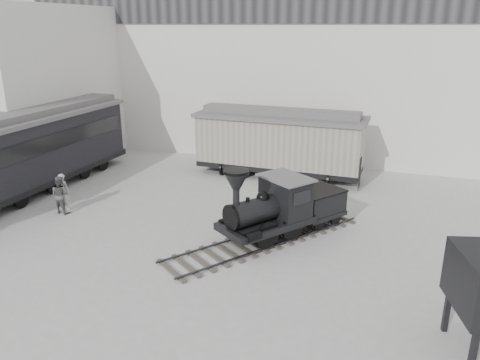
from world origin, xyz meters
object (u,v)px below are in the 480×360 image
(visitor_a, at_px, (63,192))
(visitor_b, at_px, (60,195))
(locomotive, at_px, (279,210))
(boxcar, at_px, (279,141))
(passenger_coach, at_px, (22,153))

(visitor_a, xyz_separation_m, visitor_b, (0.07, -0.28, -0.01))
(locomotive, xyz_separation_m, visitor_b, (-9.74, -0.60, -0.27))
(visitor_a, bearing_deg, visitor_b, 101.77)
(locomotive, relative_size, boxcar, 0.87)
(passenger_coach, bearing_deg, visitor_b, -23.19)
(passenger_coach, distance_m, visitor_a, 3.58)
(locomotive, height_order, visitor_a, locomotive)
(boxcar, relative_size, visitor_a, 5.35)
(locomotive, bearing_deg, visitor_b, -140.64)
(boxcar, distance_m, visitor_b, 11.45)
(boxcar, relative_size, visitor_b, 5.44)
(boxcar, bearing_deg, visitor_a, -132.70)
(locomotive, xyz_separation_m, boxcar, (-1.90, 7.68, 0.84))
(locomotive, height_order, boxcar, boxcar)
(locomotive, bearing_deg, passenger_coach, -148.02)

